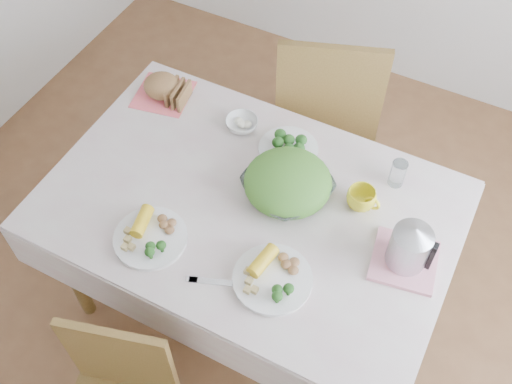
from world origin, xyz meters
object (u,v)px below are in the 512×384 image
at_px(dinner_plate_left, 151,238).
at_px(electric_kettle, 411,243).
at_px(dinner_plate_right, 273,279).
at_px(salad_bowl, 288,187).
at_px(dining_table, 250,257).
at_px(chair_far, 325,114).
at_px(yellow_mug, 361,199).

bearing_deg(dinner_plate_left, electric_kettle, 21.46).
xyz_separation_m(dinner_plate_left, dinner_plate_right, (0.45, 0.05, 0.00)).
relative_size(salad_bowl, electric_kettle, 1.60).
height_order(dining_table, dinner_plate_left, dinner_plate_left).
xyz_separation_m(chair_far, electric_kettle, (0.61, -0.81, 0.42)).
relative_size(salad_bowl, yellow_mug, 2.83).
relative_size(salad_bowl, dinner_plate_right, 1.13).
bearing_deg(chair_far, yellow_mug, 100.91).
xyz_separation_m(dinner_plate_left, yellow_mug, (0.60, 0.48, 0.03)).
xyz_separation_m(dinner_plate_left, electric_kettle, (0.82, 0.32, 0.11)).
height_order(dining_table, chair_far, chair_far).
bearing_deg(yellow_mug, dinner_plate_right, -108.97).
relative_size(dinner_plate_left, electric_kettle, 1.37).
bearing_deg(dinner_plate_left, dinner_plate_right, 6.31).
bearing_deg(yellow_mug, chair_far, 120.60).
xyz_separation_m(dining_table, salad_bowl, (0.11, 0.11, 0.42)).
xyz_separation_m(dining_table, yellow_mug, (0.37, 0.18, 0.43)).
xyz_separation_m(dinner_plate_right, electric_kettle, (0.37, 0.27, 0.11)).
distance_m(salad_bowl, dinner_plate_left, 0.53).
relative_size(dining_table, chair_far, 1.34).
bearing_deg(dinner_plate_right, electric_kettle, 36.50).
xyz_separation_m(dining_table, dinner_plate_right, (0.22, -0.25, 0.40)).
height_order(dinner_plate_left, yellow_mug, yellow_mug).
bearing_deg(dining_table, dinner_plate_right, -48.44).
distance_m(chair_far, electric_kettle, 1.10).
bearing_deg(dinner_plate_left, yellow_mug, 38.47).
height_order(chair_far, dinner_plate_right, chair_far).
height_order(chair_far, salad_bowl, chair_far).
bearing_deg(electric_kettle, salad_bowl, -173.64).
distance_m(dinner_plate_left, yellow_mug, 0.77).
xyz_separation_m(dining_table, electric_kettle, (0.59, 0.02, 0.51)).
relative_size(dinner_plate_right, electric_kettle, 1.43).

